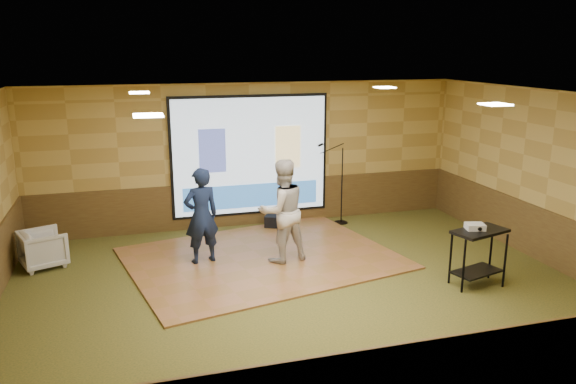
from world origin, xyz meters
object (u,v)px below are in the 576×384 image
object	(u,v)px
dance_floor	(262,258)
duffel_bag	(276,222)
banquet_chair	(43,249)
projector_screen	(251,157)
projector	(475,227)
mic_stand	(339,201)
player_left	(201,216)
av_table	(479,247)
player_right	(282,211)

from	to	relation	value
dance_floor	duffel_bag	world-z (taller)	duffel_bag
banquet_chair	projector_screen	bearing A→B (deg)	-92.40
projector_screen	projector	size ratio (longest dim) A/B	11.85
projector_screen	projector	world-z (taller)	projector_screen
duffel_bag	projector	bearing A→B (deg)	-58.30
projector_screen	mic_stand	distance (m)	2.12
banquet_chair	dance_floor	bearing A→B (deg)	-121.59
dance_floor	player_left	distance (m)	1.36
projector_screen	av_table	xyz separation A→B (m)	(2.76, -4.08, -0.83)
player_left	mic_stand	world-z (taller)	mic_stand
projector	banquet_chair	xyz separation A→B (m)	(-6.66, 2.71, -0.65)
player_right	mic_stand	bearing A→B (deg)	-145.47
projector	player_right	bearing A→B (deg)	160.71
dance_floor	player_left	bearing A→B (deg)	175.28
dance_floor	duffel_bag	bearing A→B (deg)	67.45
projector	banquet_chair	distance (m)	7.22
player_right	av_table	bearing A→B (deg)	134.57
player_right	banquet_chair	size ratio (longest dim) A/B	2.55
player_right	duffel_bag	bearing A→B (deg)	-112.72
banquet_chair	av_table	bearing A→B (deg)	-133.13
projector_screen	av_table	size ratio (longest dim) A/B	3.58
projector_screen	mic_stand	xyz separation A→B (m)	(1.83, -0.42, -0.98)
dance_floor	banquet_chair	size ratio (longest dim) A/B	6.40
mic_stand	projector_screen	bearing A→B (deg)	157.22
banquet_chair	player_right	bearing A→B (deg)	-123.88
player_right	duffel_bag	xyz separation A→B (m)	(0.38, 1.89, -0.81)
av_table	projector	world-z (taller)	projector
banquet_chair	duffel_bag	distance (m)	4.51
player_right	projector	size ratio (longest dim) A/B	6.49
projector	duffel_bag	world-z (taller)	projector
projector	mic_stand	bearing A→B (deg)	118.18
projector	mic_stand	world-z (taller)	mic_stand
projector_screen	player_left	bearing A→B (deg)	-123.93
projector_screen	player_left	xyz separation A→B (m)	(-1.31, -1.94, -0.60)
dance_floor	player_right	world-z (taller)	player_right
projector_screen	duffel_bag	world-z (taller)	projector_screen
projector_screen	mic_stand	size ratio (longest dim) A/B	1.87
player_left	duffel_bag	world-z (taller)	player_left
banquet_chair	duffel_bag	bearing A→B (deg)	-98.61
player_right	projector	bearing A→B (deg)	134.62
projector	duffel_bag	xyz separation A→B (m)	(-2.26, 3.67, -0.84)
banquet_chair	projector	bearing A→B (deg)	-132.98
player_right	projector	distance (m)	3.19
projector	av_table	bearing A→B (deg)	-21.21
duffel_bag	dance_floor	bearing A→B (deg)	-112.55
projector_screen	duffel_bag	distance (m)	1.46
player_right	av_table	size ratio (longest dim) A/B	1.96
player_left	mic_stand	xyz separation A→B (m)	(3.13, 1.52, -0.38)
banquet_chair	duffel_bag	size ratio (longest dim) A/B	1.65
banquet_chair	duffel_bag	world-z (taller)	banquet_chair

